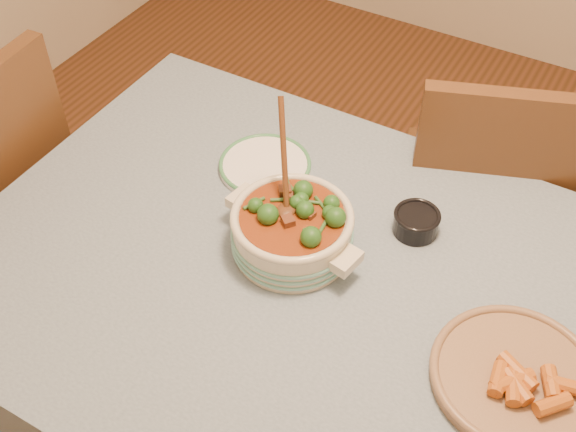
{
  "coord_description": "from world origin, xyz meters",
  "views": [
    {
      "loc": [
        0.35,
        -0.86,
        1.93
      ],
      "look_at": [
        -0.17,
        0.06,
        0.85
      ],
      "focal_mm": 45.0,
      "sensor_mm": 36.0,
      "label": 1
    }
  ],
  "objects_px": {
    "white_plate": "(265,165)",
    "fried_plate": "(516,375)",
    "dining_table": "(343,320)",
    "stew_casserole": "(292,228)",
    "chair_far": "(490,196)",
    "condiment_bowl": "(416,221)"
  },
  "relations": [
    {
      "from": "condiment_bowl",
      "to": "fried_plate",
      "type": "distance_m",
      "value": 0.41
    },
    {
      "from": "white_plate",
      "to": "condiment_bowl",
      "type": "bearing_deg",
      "value": -1.72
    },
    {
      "from": "condiment_bowl",
      "to": "fried_plate",
      "type": "xyz_separation_m",
      "value": [
        0.31,
        -0.26,
        -0.01
      ]
    },
    {
      "from": "white_plate",
      "to": "fried_plate",
      "type": "distance_m",
      "value": 0.76
    },
    {
      "from": "stew_casserole",
      "to": "condiment_bowl",
      "type": "height_order",
      "value": "stew_casserole"
    },
    {
      "from": "stew_casserole",
      "to": "condiment_bowl",
      "type": "xyz_separation_m",
      "value": [
        0.21,
        0.18,
        -0.04
      ]
    },
    {
      "from": "stew_casserole",
      "to": "chair_far",
      "type": "height_order",
      "value": "stew_casserole"
    },
    {
      "from": "white_plate",
      "to": "condiment_bowl",
      "type": "xyz_separation_m",
      "value": [
        0.4,
        -0.01,
        0.02
      ]
    },
    {
      "from": "dining_table",
      "to": "white_plate",
      "type": "bearing_deg",
      "value": 144.15
    },
    {
      "from": "stew_casserole",
      "to": "fried_plate",
      "type": "relative_size",
      "value": 1.0
    },
    {
      "from": "condiment_bowl",
      "to": "chair_far",
      "type": "relative_size",
      "value": 0.13
    },
    {
      "from": "white_plate",
      "to": "fried_plate",
      "type": "height_order",
      "value": "fried_plate"
    },
    {
      "from": "fried_plate",
      "to": "chair_far",
      "type": "xyz_separation_m",
      "value": [
        -0.23,
        0.67,
        -0.22
      ]
    },
    {
      "from": "dining_table",
      "to": "stew_casserole",
      "type": "relative_size",
      "value": 5.04
    },
    {
      "from": "dining_table",
      "to": "fried_plate",
      "type": "xyz_separation_m",
      "value": [
        0.36,
        -0.03,
        0.11
      ]
    },
    {
      "from": "dining_table",
      "to": "white_plate",
      "type": "xyz_separation_m",
      "value": [
        -0.34,
        0.25,
        0.1
      ]
    },
    {
      "from": "condiment_bowl",
      "to": "fried_plate",
      "type": "height_order",
      "value": "condiment_bowl"
    },
    {
      "from": "dining_table",
      "to": "chair_far",
      "type": "xyz_separation_m",
      "value": [
        0.13,
        0.64,
        -0.11
      ]
    },
    {
      "from": "condiment_bowl",
      "to": "fried_plate",
      "type": "relative_size",
      "value": 0.39
    },
    {
      "from": "stew_casserole",
      "to": "white_plate",
      "type": "distance_m",
      "value": 0.27
    },
    {
      "from": "fried_plate",
      "to": "white_plate",
      "type": "bearing_deg",
      "value": 158.65
    },
    {
      "from": "dining_table",
      "to": "stew_casserole",
      "type": "bearing_deg",
      "value": 161.05
    }
  ]
}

